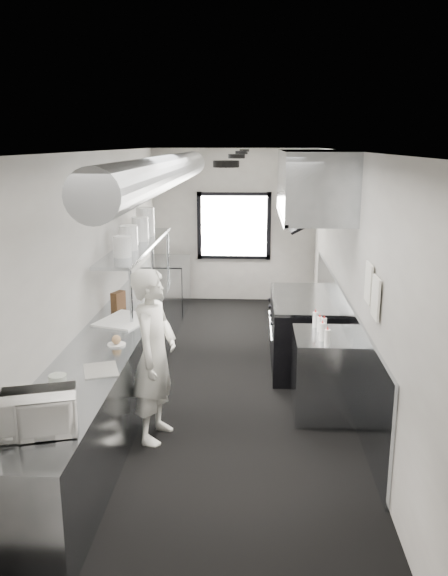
# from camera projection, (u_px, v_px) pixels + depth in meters

# --- Properties ---
(floor) EXTENTS (3.00, 8.00, 0.01)m
(floor) POSITION_uv_depth(u_px,v_px,m) (222.00, 384.00, 7.10)
(floor) COLOR black
(floor) RESTS_ON ground
(ceiling) EXTENTS (3.00, 8.00, 0.01)m
(ceiling) POSITION_uv_depth(u_px,v_px,m) (222.00, 151.00, 6.42)
(ceiling) COLOR silver
(ceiling) RESTS_ON wall_back
(wall_back) EXTENTS (3.00, 0.02, 2.80)m
(wall_back) POSITION_uv_depth(u_px,v_px,m) (234.00, 226.00, 10.63)
(wall_back) COLOR beige
(wall_back) RESTS_ON floor
(wall_front) EXTENTS (3.00, 0.02, 2.80)m
(wall_front) POSITION_uv_depth(u_px,v_px,m) (176.00, 450.00, 2.89)
(wall_front) COLOR beige
(wall_front) RESTS_ON floor
(wall_left) EXTENTS (0.02, 8.00, 2.80)m
(wall_left) POSITION_uv_depth(u_px,v_px,m) (96.00, 272.00, 6.84)
(wall_left) COLOR beige
(wall_left) RESTS_ON floor
(wall_right) EXTENTS (0.02, 8.00, 2.80)m
(wall_right) POSITION_uv_depth(u_px,v_px,m) (351.00, 275.00, 6.68)
(wall_right) COLOR beige
(wall_right) RESTS_ON floor
(wall_cladding) EXTENTS (0.03, 5.50, 1.10)m
(wall_cladding) POSITION_uv_depth(u_px,v_px,m) (341.00, 336.00, 7.18)
(wall_cladding) COLOR #989FA6
(wall_cladding) RESTS_ON wall_right
(hvac_duct) EXTENTS (0.40, 6.40, 0.40)m
(hvac_duct) POSITION_uv_depth(u_px,v_px,m) (165.00, 172.00, 6.90)
(hvac_duct) COLOR gray
(hvac_duct) RESTS_ON ceiling
(service_window) EXTENTS (1.36, 0.05, 1.25)m
(service_window) POSITION_uv_depth(u_px,v_px,m) (234.00, 226.00, 10.60)
(service_window) COLOR silver
(service_window) RESTS_ON wall_back
(exhaust_hood) EXTENTS (0.81, 2.20, 0.88)m
(exhaust_hood) POSITION_uv_depth(u_px,v_px,m) (313.00, 184.00, 7.14)
(exhaust_hood) COLOR #989FA6
(exhaust_hood) RESTS_ON ceiling
(prep_counter) EXTENTS (0.70, 6.00, 0.90)m
(prep_counter) POSITION_uv_depth(u_px,v_px,m) (119.00, 363.00, 6.57)
(prep_counter) COLOR #989FA6
(prep_counter) RESTS_ON floor
(pass_shelf) EXTENTS (0.45, 3.00, 0.68)m
(pass_shelf) POSITION_uv_depth(u_px,v_px,m) (138.00, 247.00, 7.76)
(pass_shelf) COLOR #989FA6
(pass_shelf) RESTS_ON prep_counter
(range) EXTENTS (0.88, 1.60, 0.94)m
(range) POSITION_uv_depth(u_px,v_px,m) (303.00, 332.00, 7.61)
(range) COLOR black
(range) RESTS_ON floor
(bottle_station) EXTENTS (0.65, 0.80, 0.90)m
(bottle_station) POSITION_uv_depth(u_px,v_px,m) (324.00, 374.00, 6.26)
(bottle_station) COLOR #989FA6
(bottle_station) RESTS_ON floor
(far_work_table) EXTENTS (0.70, 1.20, 0.90)m
(far_work_table) POSITION_uv_depth(u_px,v_px,m) (167.00, 285.00, 10.15)
(far_work_table) COLOR #989FA6
(far_work_table) RESTS_ON floor
(notice_sheet_a) EXTENTS (0.02, 0.28, 0.38)m
(notice_sheet_a) POSITION_uv_depth(u_px,v_px,m) (369.00, 283.00, 5.47)
(notice_sheet_a) COLOR white
(notice_sheet_a) RESTS_ON wall_right
(notice_sheet_b) EXTENTS (0.02, 0.28, 0.38)m
(notice_sheet_b) POSITION_uv_depth(u_px,v_px,m) (376.00, 298.00, 5.15)
(notice_sheet_b) COLOR white
(notice_sheet_b) RESTS_ON wall_right
(line_cook) EXTENTS (0.53, 0.70, 1.74)m
(line_cook) POSITION_uv_depth(u_px,v_px,m) (154.00, 356.00, 5.64)
(line_cook) COLOR silver
(line_cook) RESTS_ON floor
(microwave) EXTENTS (0.56, 0.49, 0.29)m
(microwave) POSITION_uv_depth(u_px,v_px,m) (39.00, 413.00, 4.07)
(microwave) COLOR silver
(microwave) RESTS_ON prep_counter
(deli_tub_a) EXTENTS (0.17, 0.17, 0.09)m
(deli_tub_a) POSITION_uv_depth(u_px,v_px,m) (31.00, 402.00, 4.46)
(deli_tub_a) COLOR beige
(deli_tub_a) RESTS_ON prep_counter
(deli_tub_b) EXTENTS (0.20, 0.20, 0.11)m
(deli_tub_b) POSITION_uv_depth(u_px,v_px,m) (58.00, 381.00, 4.83)
(deli_tub_b) COLOR beige
(deli_tub_b) RESTS_ON prep_counter
(newspaper) EXTENTS (0.40, 0.45, 0.01)m
(newspaper) POSITION_uv_depth(u_px,v_px,m) (101.00, 370.00, 5.20)
(newspaper) COLOR beige
(newspaper) RESTS_ON prep_counter
(small_plate) EXTENTS (0.23, 0.23, 0.02)m
(small_plate) POSITION_uv_depth(u_px,v_px,m) (117.00, 345.00, 5.84)
(small_plate) COLOR silver
(small_plate) RESTS_ON prep_counter
(pastry) EXTENTS (0.09, 0.09, 0.09)m
(pastry) POSITION_uv_depth(u_px,v_px,m) (116.00, 340.00, 5.82)
(pastry) COLOR tan
(pastry) RESTS_ON small_plate
(cutting_board) EXTENTS (0.67, 0.77, 0.02)m
(cutting_board) POSITION_uv_depth(u_px,v_px,m) (124.00, 320.00, 6.64)
(cutting_board) COLOR white
(cutting_board) RESTS_ON prep_counter
(knife_block) EXTENTS (0.16, 0.22, 0.22)m
(knife_block) POSITION_uv_depth(u_px,v_px,m) (118.00, 300.00, 7.09)
(knife_block) COLOR #51321C
(knife_block) RESTS_ON prep_counter
(plate_stack_a) EXTENTS (0.22, 0.22, 0.25)m
(plate_stack_a) POSITION_uv_depth(u_px,v_px,m) (122.00, 246.00, 6.85)
(plate_stack_a) COLOR silver
(plate_stack_a) RESTS_ON pass_shelf
(plate_stack_b) EXTENTS (0.28, 0.28, 0.31)m
(plate_stack_b) POSITION_uv_depth(u_px,v_px,m) (128.00, 238.00, 7.28)
(plate_stack_b) COLOR silver
(plate_stack_b) RESTS_ON pass_shelf
(plate_stack_c) EXTENTS (0.28, 0.28, 0.33)m
(plate_stack_c) POSITION_uv_depth(u_px,v_px,m) (140.00, 229.00, 7.95)
(plate_stack_c) COLOR silver
(plate_stack_c) RESTS_ON pass_shelf
(plate_stack_d) EXTENTS (0.27, 0.27, 0.41)m
(plate_stack_d) POSITION_uv_depth(u_px,v_px,m) (145.00, 222.00, 8.38)
(plate_stack_d) COLOR silver
(plate_stack_d) RESTS_ON pass_shelf
(squeeze_bottle_a) EXTENTS (0.07, 0.07, 0.18)m
(squeeze_bottle_a) POSITION_uv_depth(u_px,v_px,m) (327.00, 338.00, 5.80)
(squeeze_bottle_a) COLOR white
(squeeze_bottle_a) RESTS_ON bottle_station
(squeeze_bottle_b) EXTENTS (0.07, 0.07, 0.19)m
(squeeze_bottle_b) POSITION_uv_depth(u_px,v_px,m) (322.00, 332.00, 5.96)
(squeeze_bottle_b) COLOR white
(squeeze_bottle_b) RESTS_ON bottle_station
(squeeze_bottle_c) EXTENTS (0.08, 0.08, 0.18)m
(squeeze_bottle_c) POSITION_uv_depth(u_px,v_px,m) (324.00, 326.00, 6.15)
(squeeze_bottle_c) COLOR white
(squeeze_bottle_c) RESTS_ON bottle_station
(squeeze_bottle_d) EXTENTS (0.07, 0.07, 0.16)m
(squeeze_bottle_d) POSITION_uv_depth(u_px,v_px,m) (320.00, 324.00, 6.25)
(squeeze_bottle_d) COLOR white
(squeeze_bottle_d) RESTS_ON bottle_station
(squeeze_bottle_e) EXTENTS (0.06, 0.06, 0.17)m
(squeeze_bottle_e) POSITION_uv_depth(u_px,v_px,m) (315.00, 320.00, 6.40)
(squeeze_bottle_e) COLOR white
(squeeze_bottle_e) RESTS_ON bottle_station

